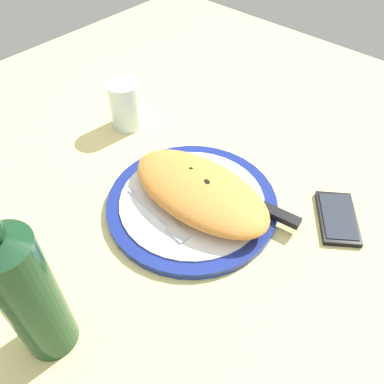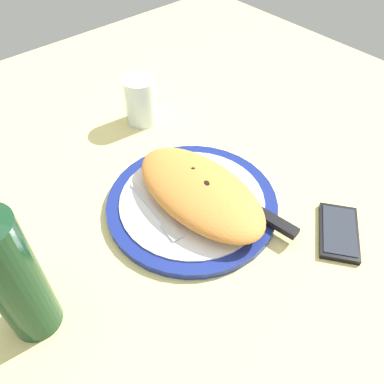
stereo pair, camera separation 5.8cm
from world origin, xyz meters
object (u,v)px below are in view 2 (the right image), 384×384
object	(u,v)px
knife	(257,212)
wine_bottle	(10,274)
plate	(192,203)
fork	(159,215)
calzone	(200,191)
water_glass	(141,104)
smartphone	(339,232)

from	to	relation	value
knife	wine_bottle	size ratio (longest dim) A/B	0.75
plate	fork	world-z (taller)	fork
knife	wine_bottle	world-z (taller)	wine_bottle
plate	wine_bottle	size ratio (longest dim) A/B	1.03
fork	calzone	bearing A→B (deg)	76.32
knife	plate	bearing A→B (deg)	-147.33
plate	knife	size ratio (longest dim) A/B	1.37
knife	water_glass	size ratio (longest dim) A/B	2.16
wine_bottle	knife	bearing A→B (deg)	77.96
fork	smartphone	size ratio (longest dim) A/B	1.18
fork	water_glass	bearing A→B (deg)	149.32
plate	knife	xyz separation A→B (cm)	(9.83, 6.30, 1.41)
fork	wine_bottle	world-z (taller)	wine_bottle
fork	smartphone	bearing A→B (deg)	44.29
fork	smartphone	world-z (taller)	fork
plate	fork	size ratio (longest dim) A/B	1.97
fork	knife	size ratio (longest dim) A/B	0.69
fork	knife	world-z (taller)	knife
smartphone	plate	bearing A→B (deg)	-145.25
plate	knife	world-z (taller)	knife
calzone	smartphone	bearing A→B (deg)	34.37
calzone	fork	xyz separation A→B (cm)	(-1.88, -7.72, -2.21)
knife	wine_bottle	distance (cm)	39.40
plate	smartphone	world-z (taller)	plate
knife	calzone	bearing A→B (deg)	-148.51
water_glass	wine_bottle	distance (cm)	49.70
water_glass	wine_bottle	bearing A→B (deg)	-53.91
water_glass	wine_bottle	world-z (taller)	wine_bottle
calzone	water_glass	distance (cm)	29.11
plate	knife	distance (cm)	11.76
calzone	fork	bearing A→B (deg)	-103.68
fork	wine_bottle	size ratio (longest dim) A/B	0.52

